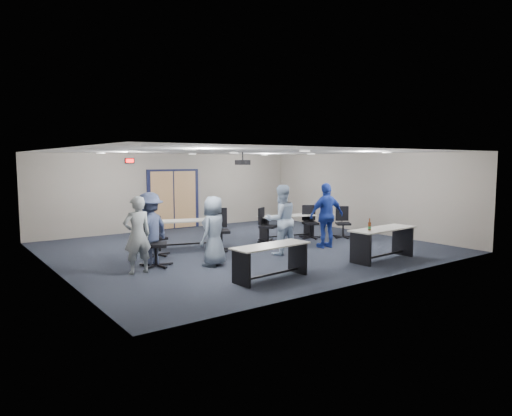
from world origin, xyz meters
TOP-DOWN VIEW (x-y plane):
  - floor at (0.00, 0.00)m, footprint 10.00×10.00m
  - back_wall at (0.00, 4.50)m, footprint 10.00×0.04m
  - front_wall at (0.00, -4.50)m, footprint 10.00×0.04m
  - left_wall at (-5.00, 0.00)m, footprint 0.04×9.00m
  - right_wall at (5.00, 0.00)m, footprint 0.04×9.00m
  - ceiling at (0.00, 0.00)m, footprint 10.00×9.00m
  - double_door at (0.00, 4.46)m, footprint 2.00×0.07m
  - exit_sign at (-1.60, 4.44)m, footprint 0.32×0.07m
  - ceiling_projector at (0.30, 0.50)m, footprint 0.35×0.32m
  - ceiling_can_lights at (0.00, 0.25)m, footprint 6.24×5.74m
  - table_front_left at (-1.52, -3.17)m, footprint 1.81×0.72m
  - table_front_right at (1.86, -3.33)m, footprint 1.97×0.75m
  - table_back_left at (-1.24, 0.92)m, footprint 2.05×1.20m
  - table_back_right at (1.92, 0.42)m, footprint 1.90×0.92m
  - chair_back_a at (-2.47, 0.39)m, footprint 0.64×0.64m
  - chair_back_b at (-0.78, 0.04)m, footprint 0.95×0.95m
  - chair_back_c at (1.07, 0.28)m, footprint 0.90×0.90m
  - chair_back_d at (2.58, 0.04)m, footprint 0.88×0.88m
  - chair_loose_left at (-2.99, -0.74)m, footprint 0.95×0.95m
  - chair_loose_right at (3.48, -0.51)m, footprint 0.87×0.87m
  - person_gray at (-3.56, -1.09)m, footprint 0.62×0.41m
  - person_plaid at (-1.84, -1.41)m, footprint 0.95×0.83m
  - person_lightblue at (0.25, -1.33)m, footprint 1.00×0.85m
  - person_navy at (1.89, -1.36)m, footprint 1.14×0.64m
  - person_back at (-3.03, -0.52)m, footprint 1.28×1.08m

SIDE VIEW (x-z plane):
  - floor at x=0.00m, z-range 0.00..0.00m
  - table_front_left at x=-1.52m, z-range 0.13..0.85m
  - chair_loose_right at x=3.48m, z-range 0.00..1.00m
  - chair_back_a at x=-2.47m, z-range 0.00..1.00m
  - table_back_right at x=1.92m, z-range 0.14..0.88m
  - chair_back_c at x=1.07m, z-range 0.00..1.04m
  - chair_back_d at x=2.58m, z-range 0.00..1.04m
  - table_back_left at x=-1.24m, z-range 0.08..1.00m
  - table_front_right at x=1.86m, z-range 0.01..1.09m
  - chair_loose_left at x=-2.99m, z-range 0.00..1.13m
  - chair_back_b at x=-0.78m, z-range 0.00..1.15m
  - person_plaid at x=-1.84m, z-range 0.00..1.63m
  - person_gray at x=-3.56m, z-range 0.00..1.69m
  - person_back at x=-3.03m, z-range 0.00..1.72m
  - person_lightblue at x=0.25m, z-range 0.00..1.83m
  - person_navy at x=1.89m, z-range 0.00..1.83m
  - double_door at x=0.00m, z-range -0.05..2.15m
  - back_wall at x=0.00m, z-range 0.00..2.70m
  - front_wall at x=0.00m, z-range 0.00..2.70m
  - left_wall at x=-5.00m, z-range 0.00..2.70m
  - right_wall at x=5.00m, z-range 0.00..2.70m
  - ceiling_projector at x=0.30m, z-range 2.22..2.59m
  - exit_sign at x=-1.60m, z-range 2.36..2.54m
  - ceiling_can_lights at x=0.00m, z-range 2.66..2.68m
  - ceiling at x=0.00m, z-range 2.68..2.72m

